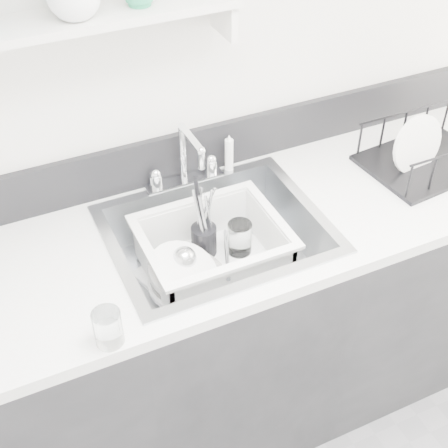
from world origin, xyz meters
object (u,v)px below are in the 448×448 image
counter_run (218,330)px  wash_tub (213,251)px  dish_rack (429,146)px  sink (217,252)px

counter_run → wash_tub: size_ratio=7.43×
wash_tub → dish_rack: bearing=0.6°
sink → wash_tub: sink is taller
counter_run → wash_tub: same height
sink → wash_tub: bearing=160.7°
counter_run → dish_rack: (0.77, 0.01, 0.53)m
dish_rack → wash_tub: bearing=175.2°
wash_tub → dish_rack: 0.80m
sink → counter_run: bearing=0.0°
counter_run → sink: 0.37m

